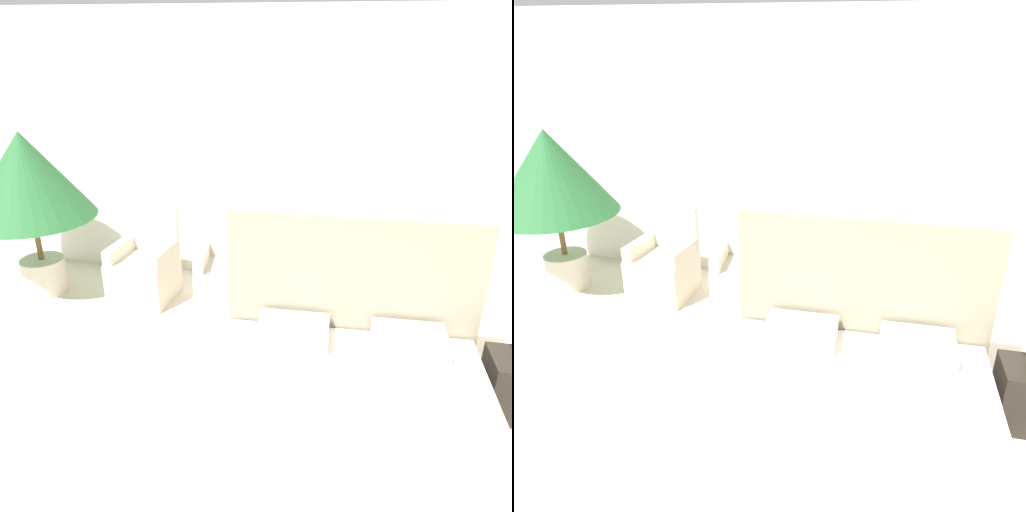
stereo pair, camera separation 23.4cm
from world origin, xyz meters
TOP-DOWN VIEW (x-y plane):
  - wall_back at (0.00, 4.17)m, footprint 10.00×0.06m
  - bed at (1.24, 1.34)m, footprint 1.92×2.19m
  - armchair_near_window_left at (-0.90, 3.39)m, footprint 0.68×0.65m
  - armchair_near_window_right at (0.01, 3.39)m, footprint 0.68×0.65m
  - potted_palm at (-2.05, 3.34)m, footprint 1.31×1.31m

SIDE VIEW (x-z plane):
  - bed at x=1.24m, z-range -0.41..0.99m
  - armchair_near_window_left at x=-0.90m, z-range -0.17..0.77m
  - armchair_near_window_right at x=0.01m, z-range -0.17..0.77m
  - potted_palm at x=-2.05m, z-range 0.38..2.14m
  - wall_back at x=0.00m, z-range 0.00..2.90m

